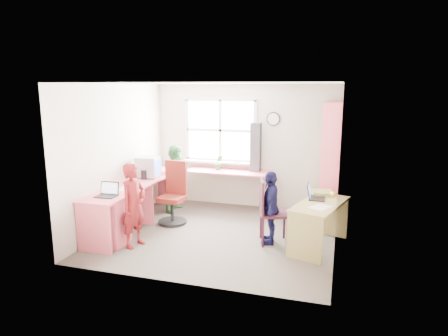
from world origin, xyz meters
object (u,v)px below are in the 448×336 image
(l_desk, at_px, (138,206))
(right_desk, at_px, (319,215))
(wooden_chair, at_px, (269,209))
(person_green, at_px, (177,178))
(bookshelf, at_px, (330,166))
(crt_monitor, at_px, (148,167))
(potted_plant, at_px, (219,163))
(swivel_chair, at_px, (174,197))
(cd_tower, at_px, (256,147))
(laptop_right, at_px, (314,195))
(person_navy, at_px, (270,207))
(person_red, at_px, (134,205))
(laptop_left, at_px, (108,193))

(l_desk, height_order, right_desk, l_desk)
(wooden_chair, height_order, person_green, person_green)
(person_green, bearing_deg, bookshelf, -88.67)
(crt_monitor, bearing_deg, potted_plant, 39.68)
(swivel_chair, relative_size, cd_tower, 1.16)
(wooden_chair, xyz_separation_m, potted_plant, (-1.29, 1.56, 0.36))
(laptop_right, bearing_deg, person_navy, 110.19)
(laptop_right, height_order, person_navy, person_navy)
(bookshelf, bearing_deg, wooden_chair, -122.42)
(l_desk, distance_m, person_green, 1.32)
(wooden_chair, height_order, crt_monitor, crt_monitor)
(cd_tower, bearing_deg, crt_monitor, -146.44)
(bookshelf, xyz_separation_m, person_red, (-2.73, -1.99, -0.37))
(wooden_chair, xyz_separation_m, cd_tower, (-0.57, 1.64, 0.68))
(bookshelf, bearing_deg, potted_plant, 172.99)
(laptop_right, distance_m, person_navy, 0.69)
(laptop_left, relative_size, cd_tower, 0.33)
(swivel_chair, bearing_deg, wooden_chair, -11.97)
(potted_plant, height_order, person_green, person_green)
(wooden_chair, relative_size, person_navy, 0.88)
(wooden_chair, height_order, cd_tower, cd_tower)
(l_desk, relative_size, right_desk, 2.28)
(right_desk, distance_m, potted_plant, 2.57)
(potted_plant, bearing_deg, l_desk, -115.98)
(potted_plant, bearing_deg, person_red, -105.23)
(crt_monitor, height_order, potted_plant, crt_monitor)
(swivel_chair, distance_m, cd_tower, 1.84)
(bookshelf, relative_size, person_green, 1.65)
(l_desk, height_order, swivel_chair, swivel_chair)
(swivel_chair, distance_m, potted_plant, 1.27)
(right_desk, xyz_separation_m, bookshelf, (0.09, 1.27, 0.50))
(right_desk, height_order, swivel_chair, swivel_chair)
(crt_monitor, bearing_deg, laptop_left, -94.17)
(bookshelf, distance_m, person_navy, 1.59)
(l_desk, bearing_deg, laptop_right, 8.74)
(wooden_chair, relative_size, laptop_left, 3.22)
(swivel_chair, relative_size, person_navy, 0.96)
(l_desk, relative_size, potted_plant, 10.12)
(l_desk, relative_size, laptop_left, 9.63)
(bookshelf, distance_m, person_red, 3.40)
(right_desk, height_order, crt_monitor, crt_monitor)
(l_desk, xyz_separation_m, laptop_left, (-0.18, -0.55, 0.34))
(bookshelf, height_order, potted_plant, bookshelf)
(person_red, bearing_deg, swivel_chair, 6.01)
(potted_plant, bearing_deg, bookshelf, -7.01)
(l_desk, distance_m, laptop_right, 2.81)
(l_desk, bearing_deg, person_navy, 4.71)
(cd_tower, bearing_deg, wooden_chair, -68.61)
(crt_monitor, height_order, laptop_left, crt_monitor)
(l_desk, height_order, laptop_right, laptop_right)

